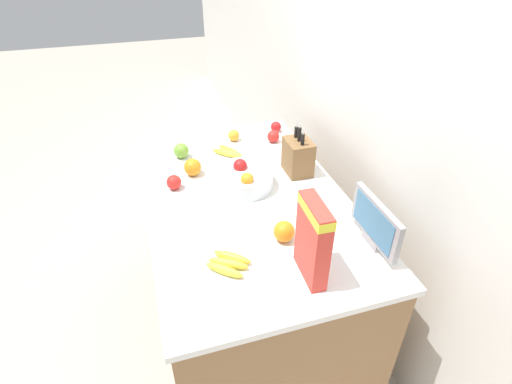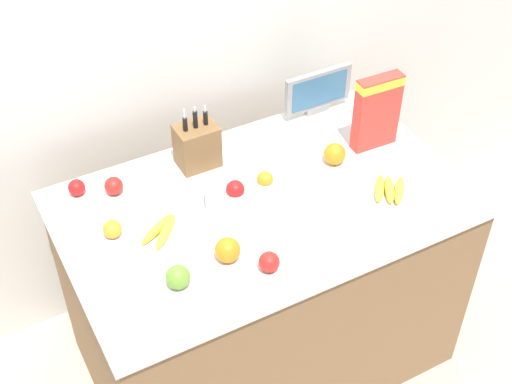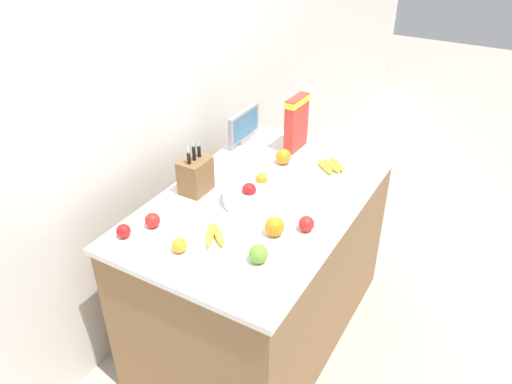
# 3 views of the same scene
# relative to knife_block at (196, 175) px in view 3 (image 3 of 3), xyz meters

# --- Properties ---
(ground_plane) EXTENTS (14.00, 14.00, 0.00)m
(ground_plane) POSITION_rel_knife_block_xyz_m (0.12, -0.32, -1.03)
(ground_plane) COLOR #B2A899
(wall_back) EXTENTS (9.00, 0.06, 2.60)m
(wall_back) POSITION_rel_knife_block_xyz_m (0.12, 0.36, 0.27)
(wall_back) COLOR silver
(wall_back) RESTS_ON ground_plane
(counter) EXTENTS (1.52, 0.93, 0.93)m
(counter) POSITION_rel_knife_block_xyz_m (0.12, -0.32, -0.56)
(counter) COLOR olive
(counter) RESTS_ON ground_plane
(knife_block) EXTENTS (0.16, 0.12, 0.28)m
(knife_block) POSITION_rel_knife_block_xyz_m (0.00, 0.00, 0.00)
(knife_block) COLOR brown
(knife_block) RESTS_ON counter
(small_monitor) EXTENTS (0.31, 0.03, 0.20)m
(small_monitor) POSITION_rel_knife_block_xyz_m (0.61, 0.08, 0.02)
(small_monitor) COLOR gray
(small_monitor) RESTS_ON counter
(cereal_box) EXTENTS (0.19, 0.07, 0.32)m
(cereal_box) POSITION_rel_knife_block_xyz_m (0.69, -0.22, 0.08)
(cereal_box) COLOR red
(cereal_box) RESTS_ON counter
(fruit_bowl) EXTENTS (0.29, 0.29, 0.13)m
(fruit_bowl) POSITION_rel_knife_block_xyz_m (0.05, -0.30, -0.05)
(fruit_bowl) COLOR silver
(fruit_bowl) RESTS_ON counter
(banana_bunch_left) EXTENTS (0.18, 0.17, 0.03)m
(banana_bunch_left) POSITION_rel_knife_block_xyz_m (-0.28, -0.30, -0.08)
(banana_bunch_left) COLOR yellow
(banana_bunch_left) RESTS_ON counter
(banana_bunch_right) EXTENTS (0.19, 0.19, 0.04)m
(banana_bunch_right) POSITION_rel_knife_block_xyz_m (0.56, -0.50, -0.07)
(banana_bunch_right) COLOR yellow
(banana_bunch_right) RESTS_ON counter
(apple_rear) EXTENTS (0.08, 0.08, 0.08)m
(apple_rear) POSITION_rel_knife_block_xyz_m (-0.33, -0.55, -0.05)
(apple_rear) COLOR #6B9E33
(apple_rear) RESTS_ON counter
(apple_rightmost) EXTENTS (0.07, 0.07, 0.07)m
(apple_rightmost) POSITION_rel_knife_block_xyz_m (-0.35, -0.01, -0.06)
(apple_rightmost) COLOR red
(apple_rightmost) RESTS_ON counter
(apple_middle) EXTENTS (0.07, 0.07, 0.07)m
(apple_middle) POSITION_rel_knife_block_xyz_m (-0.03, -0.63, -0.06)
(apple_middle) COLOR red
(apple_middle) RESTS_ON counter
(apple_by_knife_block) EXTENTS (0.07, 0.07, 0.07)m
(apple_by_knife_block) POSITION_rel_knife_block_xyz_m (-0.48, 0.05, -0.06)
(apple_by_knife_block) COLOR red
(apple_by_knife_block) RESTS_ON counter
(orange_front_left) EXTENTS (0.09, 0.09, 0.09)m
(orange_front_left) POSITION_rel_knife_block_xyz_m (-0.13, -0.52, -0.05)
(orange_front_left) COLOR orange
(orange_front_left) RESTS_ON counter
(orange_mid_right) EXTENTS (0.07, 0.07, 0.07)m
(orange_mid_right) POSITION_rel_knife_block_xyz_m (-0.44, -0.23, -0.06)
(orange_mid_right) COLOR orange
(orange_mid_right) RESTS_ON counter
(orange_front_center) EXTENTS (0.09, 0.09, 0.09)m
(orange_front_center) POSITION_rel_knife_block_xyz_m (0.48, -0.25, -0.05)
(orange_front_center) COLOR orange
(orange_front_center) RESTS_ON counter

